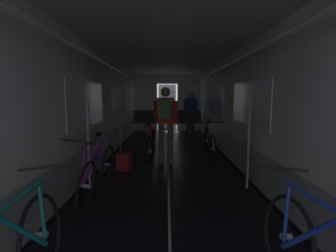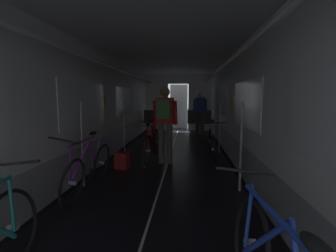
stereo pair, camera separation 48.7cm
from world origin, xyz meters
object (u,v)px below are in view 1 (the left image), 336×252
at_px(bench_seat_far_left, 145,120).
at_px(bicycle_silver, 210,142).
at_px(bench_seat_far_right, 190,120).
at_px(backpack_on_floor, 124,161).
at_px(bicycle_red_in_aisle, 151,144).
at_px(person_standing_near_bench, 191,110).
at_px(person_cyclist_aisle, 165,118).
at_px(bicycle_purple, 98,170).

height_order(bench_seat_far_left, bicycle_silver, bench_seat_far_left).
distance_m(bench_seat_far_left, bench_seat_far_right, 1.80).
bearing_deg(backpack_on_floor, bicycle_red_in_aisle, 54.72).
relative_size(bench_seat_far_left, person_standing_near_bench, 0.58).
bearing_deg(backpack_on_floor, bench_seat_far_left, 90.03).
distance_m(bicycle_silver, bicycle_red_in_aisle, 1.44).
bearing_deg(bench_seat_far_left, person_cyclist_aisle, -79.31).
distance_m(bicycle_silver, backpack_on_floor, 2.18).
height_order(bench_seat_far_right, backpack_on_floor, bench_seat_far_right).
height_order(bicycle_silver, bicycle_red_in_aisle, bicycle_silver).
bearing_deg(bicycle_red_in_aisle, bench_seat_far_right, 73.07).
bearing_deg(bicycle_red_in_aisle, bench_seat_far_left, 96.97).
distance_m(person_cyclist_aisle, backpack_on_floor, 1.28).
bearing_deg(bench_seat_far_right, bicycle_silver, -88.11).
bearing_deg(bench_seat_far_right, bicycle_red_in_aisle, -106.93).
bearing_deg(bench_seat_far_right, person_standing_near_bench, -89.59).
bearing_deg(bench_seat_far_right, bicycle_purple, -107.52).
height_order(bicycle_silver, bicycle_purple, bicycle_purple).
relative_size(bicycle_red_in_aisle, person_standing_near_bench, 1.00).
distance_m(person_cyclist_aisle, person_standing_near_bench, 4.22).
height_order(person_cyclist_aisle, backpack_on_floor, person_cyclist_aisle).
relative_size(bicycle_purple, backpack_on_floor, 4.98).
distance_m(bench_seat_far_right, bicycle_purple, 6.53).
xyz_separation_m(bicycle_silver, bicycle_red_in_aisle, (-1.41, -0.28, 0.00)).
bearing_deg(bicycle_silver, bicycle_purple, -132.55).
xyz_separation_m(bench_seat_far_right, bicycle_purple, (-1.97, -6.22, -0.19)).
xyz_separation_m(bicycle_purple, bicycle_red_in_aisle, (0.68, 2.01, 0.00)).
height_order(bicycle_red_in_aisle, backpack_on_floor, bicycle_red_in_aisle).
relative_size(bench_seat_far_right, bicycle_silver, 0.58).
distance_m(bench_seat_far_left, bicycle_purple, 6.23).
bearing_deg(bicycle_red_in_aisle, person_standing_near_bench, 71.48).
bearing_deg(bicycle_purple, person_cyclist_aisle, 59.80).
bearing_deg(person_cyclist_aisle, bicycle_purple, -120.20).
relative_size(bench_seat_far_right, bicycle_purple, 0.58).
bearing_deg(person_standing_near_bench, bicycle_red_in_aisle, -108.52).
relative_size(bench_seat_far_left, person_cyclist_aisle, 0.58).
relative_size(bench_seat_far_right, person_standing_near_bench, 0.58).
xyz_separation_m(bench_seat_far_left, bicycle_red_in_aisle, (0.52, -4.22, -0.18)).
height_order(bicycle_purple, backpack_on_floor, bicycle_purple).
relative_size(person_cyclist_aisle, bicycle_red_in_aisle, 1.00).
height_order(bench_seat_far_left, person_standing_near_bench, person_standing_near_bench).
bearing_deg(bench_seat_far_left, backpack_on_floor, -89.97).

